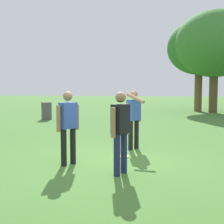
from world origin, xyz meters
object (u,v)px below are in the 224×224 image
Objects in this scene: person_thrower at (68,123)px; tree_tall_left at (199,48)px; person_bystander at (121,127)px; frisbee at (124,156)px; person_catcher at (134,115)px; tree_broad_center at (215,44)px; trash_can_beside_table at (47,111)px.

tree_tall_left reaches higher than person_thrower.
frisbee is (-0.06, 1.49, -0.93)m from person_bystander.
tree_broad_center is at bearing 69.69° from person_catcher.
tree_tall_left is 1.51m from tree_broad_center.
tree_tall_left is at bearing 71.59° from person_thrower.
frisbee is at bearing -109.74° from tree_broad_center.
person_thrower is 1.71× the size of trash_can_beside_table.
tree_broad_center is at bearing -56.95° from tree_tall_left.
trash_can_beside_table is at bearing 124.81° from person_catcher.
person_catcher is 2.46m from person_bystander.
person_bystander reaches higher than frisbee.
person_bystander is 1.71× the size of trash_can_beside_table.
tree_broad_center is at bearing 70.26° from frisbee.
person_catcher reaches higher than trash_can_beside_table.
person_thrower is 10.07m from trash_can_beside_table.
tree_tall_left reaches higher than person_catcher.
tree_tall_left is (4.03, 14.38, 3.69)m from person_catcher.
person_bystander is (-0.14, -2.45, -0.02)m from person_catcher.
trash_can_beside_table is 0.14× the size of tree_tall_left.
person_catcher is 1.00× the size of person_bystander.
person_bystander is at bearing -25.94° from person_thrower.
tree_broad_center reaches higher than person_catcher.
trash_can_beside_table reaches higher than frisbee.
person_thrower reaches higher than trash_can_beside_table.
tree_broad_center reaches higher than person_bystander.
trash_can_beside_table is 0.14× the size of tree_broad_center.
tree_tall_left reaches higher than frisbee.
tree_broad_center reaches higher than trash_can_beside_table.
person_thrower is 0.25× the size of tree_tall_left.
person_thrower is at bearing -108.41° from tree_tall_left.
person_thrower is 6.15× the size of frisbee.
tree_broad_center reaches higher than person_thrower.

